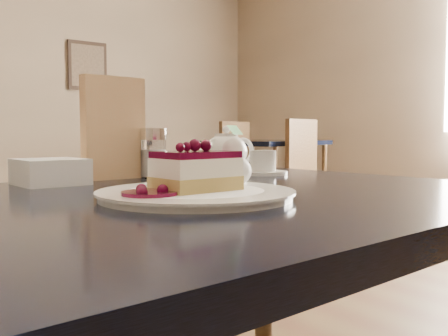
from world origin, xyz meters
TOP-DOWN VIEW (x-y plane):
  - main_table at (0.01, 0.12)m, footprint 1.23×0.86m
  - dessert_plate at (0.02, 0.07)m, footprint 0.29×0.29m
  - cheesecake_slice at (0.02, 0.07)m, footprint 0.12×0.09m
  - whipped_cream at (0.10, 0.09)m, footprint 0.06×0.06m
  - berry_sauce at (-0.07, 0.06)m, footprint 0.08×0.08m
  - tea_set at (0.37, 0.44)m, footprint 0.19×0.23m
  - menu_card at (0.06, 0.44)m, footprint 0.14×0.04m
  - sugar_shaker at (0.14, 0.42)m, footprint 0.06×0.06m
  - napkin_stack at (-0.09, 0.41)m, footprint 0.13×0.13m
  - bg_table_far_right at (2.63, 2.87)m, footprint 1.19×1.87m

SIDE VIEW (x-z plane):
  - bg_table_far_right at x=2.63m, z-range -0.55..0.69m
  - main_table at x=0.01m, z-range 0.29..1.03m
  - dessert_plate at x=0.02m, z-range 0.74..0.75m
  - berry_sauce at x=-0.07m, z-range 0.75..0.76m
  - napkin_stack at x=-0.09m, z-range 0.74..0.79m
  - whipped_cream at x=0.10m, z-range 0.75..0.80m
  - cheesecake_slice at x=0.02m, z-range 0.75..0.81m
  - tea_set at x=0.37m, z-range 0.73..0.83m
  - sugar_shaker at x=0.14m, z-range 0.74..0.85m
  - menu_card at x=0.06m, z-range 0.74..0.96m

